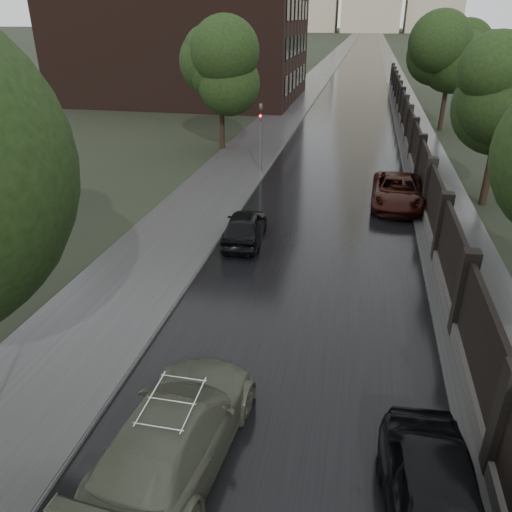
% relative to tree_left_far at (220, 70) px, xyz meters
% --- Properties ---
extents(road, '(8.00, 420.00, 0.02)m').
position_rel_tree_left_far_xyz_m(road, '(8.00, 160.00, -5.23)').
color(road, black).
rests_on(road, ground).
extents(sidewalk_left, '(4.00, 420.00, 0.16)m').
position_rel_tree_left_far_xyz_m(sidewalk_left, '(2.00, 160.00, -5.16)').
color(sidewalk_left, '#2D2D2D').
rests_on(sidewalk_left, ground).
extents(verge_right, '(3.00, 420.00, 0.08)m').
position_rel_tree_left_far_xyz_m(verge_right, '(13.50, 160.00, -5.20)').
color(verge_right, '#2D2D2D').
rests_on(verge_right, ground).
extents(fence_right, '(0.45, 75.72, 2.70)m').
position_rel_tree_left_far_xyz_m(fence_right, '(12.60, 2.01, -4.23)').
color(fence_right, '#383533').
rests_on(fence_right, ground).
extents(tree_left_far, '(4.25, 4.25, 7.39)m').
position_rel_tree_left_far_xyz_m(tree_left_far, '(0.00, 0.00, 0.00)').
color(tree_left_far, black).
rests_on(tree_left_far, ground).
extents(tree_right_b, '(4.08, 4.08, 7.01)m').
position_rel_tree_left_far_xyz_m(tree_right_b, '(15.50, -8.00, -0.29)').
color(tree_right_b, black).
rests_on(tree_right_b, ground).
extents(tree_right_c, '(4.08, 4.08, 7.01)m').
position_rel_tree_left_far_xyz_m(tree_right_c, '(15.50, 10.00, -0.29)').
color(tree_right_c, black).
rests_on(tree_right_c, ground).
extents(traffic_light, '(0.16, 0.32, 4.00)m').
position_rel_tree_left_far_xyz_m(traffic_light, '(3.70, -5.01, -2.84)').
color(traffic_light, '#59595E').
rests_on(traffic_light, ground).
extents(volga_sedan, '(2.66, 5.58, 1.57)m').
position_rel_tree_left_far_xyz_m(volga_sedan, '(6.20, -26.08, -4.46)').
color(volga_sedan, '#4B4F3F').
rests_on(volga_sedan, ground).
extents(hatchback_left, '(1.86, 3.99, 1.32)m').
position_rel_tree_left_far_xyz_m(hatchback_left, '(5.03, -14.79, -4.58)').
color(hatchback_left, black).
rests_on(hatchback_left, ground).
extents(car_right_near, '(2.10, 4.58, 1.52)m').
position_rel_tree_left_far_xyz_m(car_right_near, '(11.24, -26.82, -4.48)').
color(car_right_near, black).
rests_on(car_right_near, ground).
extents(car_right_far, '(2.49, 5.18, 1.43)m').
position_rel_tree_left_far_xyz_m(car_right_far, '(11.30, -8.97, -4.53)').
color(car_right_far, black).
rests_on(car_right_far, ground).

